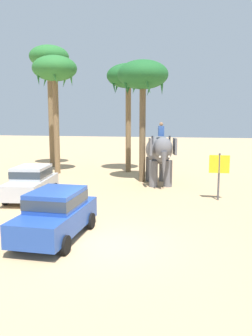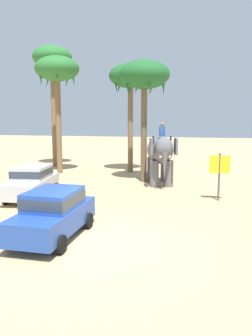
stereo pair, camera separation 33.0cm
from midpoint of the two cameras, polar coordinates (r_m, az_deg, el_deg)
ground_plane at (r=11.84m, az=-4.23°, el=-12.41°), size 120.00×120.00×0.00m
car_sedan_foreground at (r=12.35m, az=-12.21°, el=-7.15°), size 1.94×4.13×1.70m
car_parked_far_side at (r=18.40m, az=-15.82°, el=-2.12°), size 2.24×4.27×1.70m
elephant_with_mahout at (r=21.42m, az=5.09°, el=2.50°), size 2.37×4.01×3.88m
palm_tree_behind_elephant at (r=26.31m, az=0.02°, el=14.48°), size 3.20×3.20×8.09m
palm_tree_near_hut at (r=26.28m, az=-12.05°, el=15.23°), size 3.20×3.20×8.54m
palm_tree_left_of_road at (r=22.39m, az=2.36°, el=14.63°), size 3.20×3.20×7.72m
palm_tree_far_back at (r=30.06m, az=-12.88°, el=16.79°), size 3.20×3.20×9.93m
signboard_yellow at (r=17.92m, az=14.63°, el=0.11°), size 1.00×0.10×2.40m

